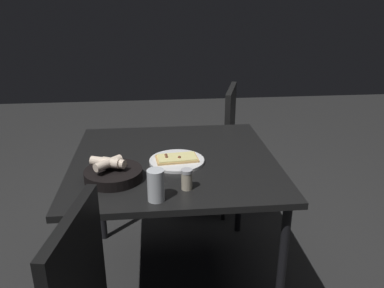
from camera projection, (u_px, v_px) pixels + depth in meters
name	position (u px, v px, depth m)	size (l,w,h in m)	color
ground	(176.00, 278.00, 2.27)	(8.00, 8.00, 0.00)	#262626
dining_table	(174.00, 170.00, 2.01)	(1.03, 1.01, 0.76)	black
pizza_plate	(177.00, 160.00, 1.94)	(0.27, 0.27, 0.04)	white
bread_basket	(113.00, 173.00, 1.76)	(0.26, 0.26, 0.11)	black
beer_glass	(156.00, 187.00, 1.57)	(0.07, 0.07, 0.13)	silver
pepper_shaker	(187.00, 180.00, 1.67)	(0.05, 0.05, 0.09)	#BFB299
chair_near	(214.00, 142.00, 2.85)	(0.55, 0.55, 0.93)	black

